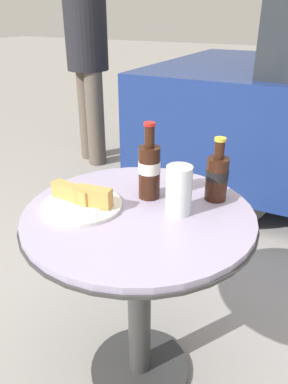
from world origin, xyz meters
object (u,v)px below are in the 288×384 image
Objects in this scene: cola_bottle_left at (149,169)px; drinking_glass at (179,192)px; lunch_plate_near at (82,201)px; cola_bottle_right at (217,176)px; bistro_table at (139,255)px; pedestrian at (87,52)px.

cola_bottle_left is 0.14m from drinking_glass.
lunch_plate_near is at bearing -159.37° from drinking_glass.
cola_bottle_right reaches higher than lunch_plate_near.
cola_bottle_left is at bearing -156.40° from cola_bottle_right.
cola_bottle_right is 0.16m from drinking_glass.
lunch_plate_near is at bearing -161.27° from bistro_table.
bistro_table is 4.81× the size of drinking_glass.
drinking_glass is (-0.07, -0.14, -0.01)m from cola_bottle_right.
cola_bottle_right is 0.44m from lunch_plate_near.
pedestrian is (-1.65, 1.62, 0.16)m from cola_bottle_right.
cola_bottle_left is 1.21× the size of cola_bottle_right.
cola_bottle_left is 1.67× the size of drinking_glass.
cola_bottle_right reaches higher than bistro_table.
cola_bottle_left reaches higher than drinking_glass.
bistro_table is 0.27m from drinking_glass.
bistro_table is 3.49× the size of cola_bottle_right.
pedestrian is (-1.29, 1.87, 0.23)m from lunch_plate_near.
pedestrian is at bearing 135.48° from cola_bottle_right.
cola_bottle_left is 0.24m from lunch_plate_near.
drinking_glass is at bearing -117.16° from cola_bottle_right.
cola_bottle_left reaches higher than cola_bottle_right.
cola_bottle_left is 0.99× the size of lunch_plate_near.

